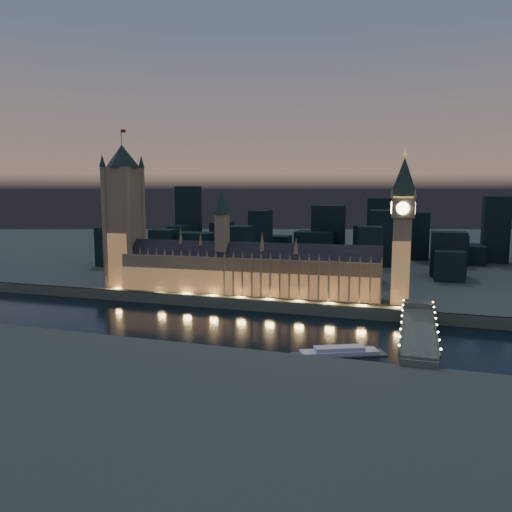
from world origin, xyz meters
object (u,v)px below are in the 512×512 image
(river_boat, at_px, (339,352))
(westminster_bridge, at_px, (418,333))
(palace_of_westminster, at_px, (246,269))
(elizabeth_tower, at_px, (403,218))
(victoria_tower, at_px, (124,209))

(river_boat, bearing_deg, westminster_bridge, 40.53)
(palace_of_westminster, bearing_deg, elizabeth_tower, 0.09)
(victoria_tower, distance_m, elizabeth_tower, 218.03)
(elizabeth_tower, height_order, westminster_bridge, elizabeth_tower)
(river_boat, bearing_deg, palace_of_westminster, 130.80)
(westminster_bridge, bearing_deg, elizabeth_tower, 100.45)
(elizabeth_tower, bearing_deg, victoria_tower, 180.00)
(victoria_tower, xyz_separation_m, river_boat, (190.27, -99.38, -69.28))
(palace_of_westminster, bearing_deg, river_boat, -49.20)
(victoria_tower, bearing_deg, river_boat, -27.58)
(palace_of_westminster, bearing_deg, victoria_tower, 179.90)
(victoria_tower, distance_m, westminster_bridge, 247.80)
(palace_of_westminster, bearing_deg, westminster_bridge, -27.47)
(palace_of_westminster, relative_size, elizabeth_tower, 1.89)
(victoria_tower, bearing_deg, elizabeth_tower, -0.00)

